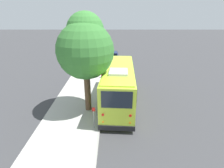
# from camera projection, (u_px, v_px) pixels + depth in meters

# --- Properties ---
(ground_plane) EXTENTS (160.00, 160.00, 0.00)m
(ground_plane) POSITION_uv_depth(u_px,v_px,m) (120.00, 102.00, 16.37)
(ground_plane) COLOR #3D3D3F
(sidewalk_slab) EXTENTS (80.00, 4.36, 0.15)m
(sidewalk_slab) POSITION_uv_depth(u_px,v_px,m) (78.00, 101.00, 16.35)
(sidewalk_slab) COLOR #B2AFA8
(sidewalk_slab) RESTS_ON ground
(curb_strip) EXTENTS (80.00, 0.14, 0.15)m
(curb_strip) POSITION_uv_depth(u_px,v_px,m) (102.00, 101.00, 16.35)
(curb_strip) COLOR #9D9A94
(curb_strip) RESTS_ON ground
(shuttle_bus) EXTENTS (9.37, 3.13, 3.60)m
(shuttle_bus) POSITION_uv_depth(u_px,v_px,m) (119.00, 83.00, 15.47)
(shuttle_bus) COLOR #BCDB38
(shuttle_bus) RESTS_ON ground
(parked_sedan_maroon) EXTENTS (4.78, 2.01, 1.27)m
(parked_sedan_maroon) POSITION_uv_depth(u_px,v_px,m) (113.00, 65.00, 25.75)
(parked_sedan_maroon) COLOR maroon
(parked_sedan_maroon) RESTS_ON ground
(parked_sedan_navy) EXTENTS (4.72, 1.88, 1.31)m
(parked_sedan_navy) POSITION_uv_depth(u_px,v_px,m) (113.00, 56.00, 31.40)
(parked_sedan_navy) COLOR #19234C
(parked_sedan_navy) RESTS_ON ground
(street_tree) EXTENTS (4.30, 4.30, 7.74)m
(street_tree) POSITION_uv_depth(u_px,v_px,m) (85.00, 47.00, 12.97)
(street_tree) COLOR brown
(street_tree) RESTS_ON sidewalk_slab
(sign_post_near) EXTENTS (0.06, 0.22, 1.62)m
(sign_post_near) POSITION_uv_depth(u_px,v_px,m) (94.00, 118.00, 12.08)
(sign_post_near) COLOR gray
(sign_post_near) RESTS_ON sidewalk_slab
(sign_post_far) EXTENTS (0.06, 0.06, 1.01)m
(sign_post_far) POSITION_uv_depth(u_px,v_px,m) (96.00, 110.00, 13.70)
(sign_post_far) COLOR gray
(sign_post_far) RESTS_ON sidewalk_slab
(fire_hydrant) EXTENTS (0.22, 0.22, 0.81)m
(fire_hydrant) POSITION_uv_depth(u_px,v_px,m) (102.00, 74.00, 21.99)
(fire_hydrant) COLOR red
(fire_hydrant) RESTS_ON sidewalk_slab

